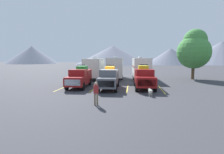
% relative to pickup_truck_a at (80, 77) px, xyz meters
% --- Properties ---
extents(ground_plane, '(240.00, 240.00, 0.00)m').
position_rel_pickup_truck_a_xyz_m(ground_plane, '(3.79, -0.62, -1.20)').
color(ground_plane, '#38383D').
extents(pickup_truck_a, '(2.23, 5.38, 2.64)m').
position_rel_pickup_truck_a_xyz_m(pickup_truck_a, '(0.00, 0.00, 0.00)').
color(pickup_truck_a, maroon).
rests_on(pickup_truck_a, ground).
extents(pickup_truck_b, '(2.22, 5.76, 2.65)m').
position_rel_pickup_truck_a_xyz_m(pickup_truck_b, '(3.59, -0.57, 0.03)').
color(pickup_truck_b, '#595B60').
rests_on(pickup_truck_b, ground).
extents(pickup_truck_c, '(2.32, 5.50, 2.73)m').
position_rel_pickup_truck_a_xyz_m(pickup_truck_c, '(7.53, 0.13, 0.06)').
color(pickup_truck_c, maroon).
rests_on(pickup_truck_c, ground).
extents(lot_stripe_a, '(0.12, 5.50, 0.01)m').
position_rel_pickup_truck_a_xyz_m(lot_stripe_a, '(-1.83, -0.43, -1.19)').
color(lot_stripe_a, gold).
rests_on(lot_stripe_a, ground).
extents(lot_stripe_b, '(0.12, 5.50, 0.01)m').
position_rel_pickup_truck_a_xyz_m(lot_stripe_b, '(1.92, -0.43, -1.19)').
color(lot_stripe_b, gold).
rests_on(lot_stripe_b, ground).
extents(lot_stripe_c, '(0.12, 5.50, 0.01)m').
position_rel_pickup_truck_a_xyz_m(lot_stripe_c, '(5.66, -0.43, -1.19)').
color(lot_stripe_c, gold).
rests_on(lot_stripe_c, ground).
extents(lot_stripe_d, '(0.12, 5.50, 0.01)m').
position_rel_pickup_truck_a_xyz_m(lot_stripe_d, '(9.41, -0.43, -1.19)').
color(lot_stripe_d, gold).
rests_on(lot_stripe_d, ground).
extents(camper_trailer_a, '(2.91, 8.04, 3.64)m').
position_rel_pickup_truck_a_xyz_m(camper_trailer_a, '(0.01, 8.04, 0.72)').
color(camper_trailer_a, silver).
rests_on(camper_trailer_a, ground).
extents(camper_trailer_b, '(2.76, 8.66, 3.75)m').
position_rel_pickup_truck_a_xyz_m(camper_trailer_b, '(3.36, 8.71, 0.78)').
color(camper_trailer_b, silver).
rests_on(camper_trailer_b, ground).
extents(camper_trailer_c, '(2.83, 8.75, 3.73)m').
position_rel_pickup_truck_a_xyz_m(camper_trailer_c, '(7.49, 8.39, 0.77)').
color(camper_trailer_c, white).
rests_on(camper_trailer_c, ground).
extents(person_a, '(0.38, 0.24, 1.74)m').
position_rel_pickup_truck_a_xyz_m(person_a, '(3.62, -7.78, -0.20)').
color(person_a, '#726047').
rests_on(person_a, ground).
extents(dog, '(0.33, 1.00, 0.67)m').
position_rel_pickup_truck_a_xyz_m(dog, '(7.85, -4.00, -0.74)').
color(dog, beige).
rests_on(dog, ground).
extents(tree_a, '(5.29, 5.29, 8.09)m').
position_rel_pickup_truck_a_xyz_m(tree_a, '(15.99, 10.03, 3.65)').
color(tree_a, brown).
rests_on(tree_a, ground).
extents(mountain_ridge, '(146.07, 48.45, 12.40)m').
position_rel_pickup_truck_a_xyz_m(mountain_ridge, '(11.67, 81.11, 4.28)').
color(mountain_ridge, slate).
rests_on(mountain_ridge, ground).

